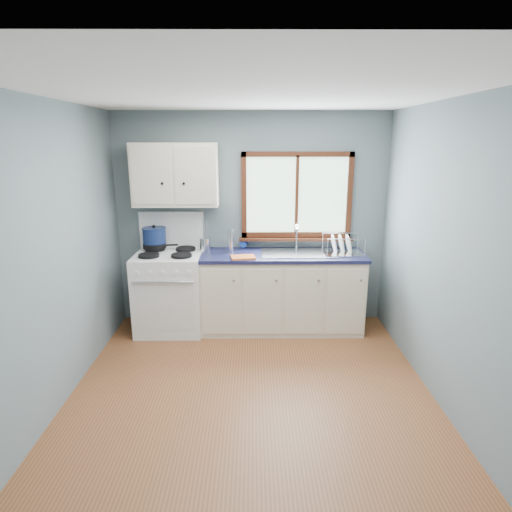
{
  "coord_description": "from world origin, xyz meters",
  "views": [
    {
      "loc": [
        0.02,
        -3.24,
        2.17
      ],
      "look_at": [
        0.05,
        0.9,
        1.05
      ],
      "focal_mm": 30.0,
      "sensor_mm": 36.0,
      "label": 1
    }
  ],
  "objects_px": {
    "utensil_crock": "(205,244)",
    "sink": "(298,259)",
    "thermos": "(231,241)",
    "dish_rack": "(342,249)",
    "skillet": "(155,246)",
    "base_cabinets": "(281,295)",
    "stockpot": "(154,237)",
    "gas_range": "(170,289)"
  },
  "relations": [
    {
      "from": "utensil_crock",
      "to": "sink",
      "type": "bearing_deg",
      "value": -5.71
    },
    {
      "from": "sink",
      "to": "thermos",
      "type": "bearing_deg",
      "value": 174.55
    },
    {
      "from": "dish_rack",
      "to": "sink",
      "type": "bearing_deg",
      "value": 176.68
    },
    {
      "from": "dish_rack",
      "to": "skillet",
      "type": "bearing_deg",
      "value": 175.56
    },
    {
      "from": "base_cabinets",
      "to": "utensil_crock",
      "type": "xyz_separation_m",
      "value": [
        -0.89,
        0.11,
        0.59
      ]
    },
    {
      "from": "sink",
      "to": "thermos",
      "type": "distance_m",
      "value": 0.8
    },
    {
      "from": "sink",
      "to": "skillet",
      "type": "relative_size",
      "value": 2.01
    },
    {
      "from": "stockpot",
      "to": "utensil_crock",
      "type": "height_order",
      "value": "utensil_crock"
    },
    {
      "from": "stockpot",
      "to": "thermos",
      "type": "bearing_deg",
      "value": -4.12
    },
    {
      "from": "thermos",
      "to": "dish_rack",
      "type": "bearing_deg",
      "value": -4.35
    },
    {
      "from": "sink",
      "to": "thermos",
      "type": "height_order",
      "value": "sink"
    },
    {
      "from": "thermos",
      "to": "dish_rack",
      "type": "distance_m",
      "value": 1.28
    },
    {
      "from": "skillet",
      "to": "dish_rack",
      "type": "relative_size",
      "value": 0.95
    },
    {
      "from": "skillet",
      "to": "dish_rack",
      "type": "xyz_separation_m",
      "value": [
        2.16,
        -0.14,
        -0.01
      ]
    },
    {
      "from": "utensil_crock",
      "to": "gas_range",
      "type": "bearing_deg",
      "value": -163.06
    },
    {
      "from": "skillet",
      "to": "stockpot",
      "type": "height_order",
      "value": "stockpot"
    },
    {
      "from": "stockpot",
      "to": "skillet",
      "type": "bearing_deg",
      "value": -73.68
    },
    {
      "from": "base_cabinets",
      "to": "utensil_crock",
      "type": "distance_m",
      "value": 1.08
    },
    {
      "from": "stockpot",
      "to": "thermos",
      "type": "xyz_separation_m",
      "value": [
        0.89,
        -0.06,
        -0.03
      ]
    },
    {
      "from": "stockpot",
      "to": "dish_rack",
      "type": "distance_m",
      "value": 2.17
    },
    {
      "from": "dish_rack",
      "to": "thermos",
      "type": "bearing_deg",
      "value": 174.98
    },
    {
      "from": "sink",
      "to": "utensil_crock",
      "type": "bearing_deg",
      "value": 174.29
    },
    {
      "from": "stockpot",
      "to": "sink",
      "type": "bearing_deg",
      "value": -4.74
    },
    {
      "from": "thermos",
      "to": "dish_rack",
      "type": "relative_size",
      "value": 0.61
    },
    {
      "from": "sink",
      "to": "dish_rack",
      "type": "xyz_separation_m",
      "value": [
        0.5,
        -0.02,
        0.12
      ]
    },
    {
      "from": "sink",
      "to": "utensil_crock",
      "type": "distance_m",
      "value": 1.09
    },
    {
      "from": "gas_range",
      "to": "skillet",
      "type": "height_order",
      "value": "gas_range"
    },
    {
      "from": "skillet",
      "to": "thermos",
      "type": "height_order",
      "value": "thermos"
    },
    {
      "from": "skillet",
      "to": "thermos",
      "type": "distance_m",
      "value": 0.89
    },
    {
      "from": "base_cabinets",
      "to": "stockpot",
      "type": "distance_m",
      "value": 1.64
    },
    {
      "from": "utensil_crock",
      "to": "dish_rack",
      "type": "bearing_deg",
      "value": -4.73
    },
    {
      "from": "base_cabinets",
      "to": "skillet",
      "type": "distance_m",
      "value": 1.59
    },
    {
      "from": "utensil_crock",
      "to": "skillet",
      "type": "bearing_deg",
      "value": 178.86
    },
    {
      "from": "stockpot",
      "to": "thermos",
      "type": "distance_m",
      "value": 0.89
    },
    {
      "from": "base_cabinets",
      "to": "dish_rack",
      "type": "height_order",
      "value": "dish_rack"
    },
    {
      "from": "gas_range",
      "to": "utensil_crock",
      "type": "bearing_deg",
      "value": 16.94
    },
    {
      "from": "gas_range",
      "to": "dish_rack",
      "type": "height_order",
      "value": "gas_range"
    },
    {
      "from": "stockpot",
      "to": "base_cabinets",
      "type": "bearing_deg",
      "value": -5.29
    },
    {
      "from": "dish_rack",
      "to": "utensil_crock",
      "type": "bearing_deg",
      "value": 174.59
    },
    {
      "from": "utensil_crock",
      "to": "thermos",
      "type": "distance_m",
      "value": 0.31
    },
    {
      "from": "base_cabinets",
      "to": "skillet",
      "type": "bearing_deg",
      "value": 175.42
    },
    {
      "from": "skillet",
      "to": "dish_rack",
      "type": "distance_m",
      "value": 2.17
    }
  ]
}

